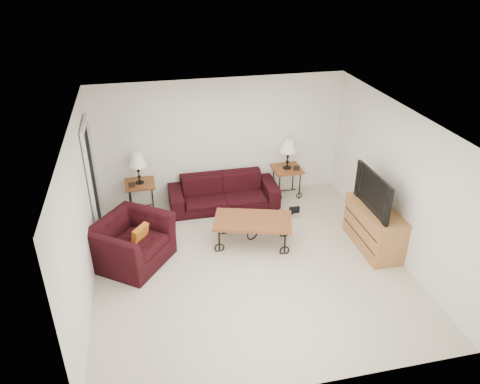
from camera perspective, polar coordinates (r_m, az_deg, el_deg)
name	(u,v)px	position (r m, az deg, el deg)	size (l,w,h in m)	color
ground	(249,264)	(7.80, 1.13, -8.88)	(5.00, 5.00, 0.00)	beige
wall_back	(221,140)	(9.34, -2.42, 6.43)	(5.00, 0.02, 2.50)	white
wall_front	(305,308)	(5.17, 7.98, -13.96)	(5.00, 0.02, 2.50)	white
wall_left	(81,217)	(7.03, -19.02, -2.90)	(0.02, 5.00, 2.50)	white
wall_right	(398,183)	(8.03, 18.84, 1.11)	(0.02, 5.00, 2.50)	white
ceiling	(251,121)	(6.61, 1.33, 8.73)	(5.00, 5.00, 0.00)	white
doorway	(92,181)	(8.59, -17.76, 1.34)	(0.08, 0.94, 2.04)	black
sofa	(224,192)	(9.29, -2.04, -0.02)	(2.17, 0.85, 0.63)	black
side_table_left	(141,197)	(9.34, -12.05, -0.57)	(0.56, 0.56, 0.61)	brown
side_table_right	(286,182)	(9.76, 5.73, 1.28)	(0.58, 0.58, 0.63)	brown
lamp_left	(138,169)	(9.07, -12.43, 2.84)	(0.35, 0.35, 0.61)	black
lamp_right	(288,154)	(9.50, 5.91, 4.68)	(0.36, 0.36, 0.63)	black
photo_frame_left	(132,185)	(9.05, -13.18, 0.88)	(0.12, 0.02, 0.10)	black
photo_frame_right	(296,168)	(9.52, 6.97, 2.95)	(0.13, 0.02, 0.10)	black
coffee_table	(253,232)	(8.16, 1.57, -4.90)	(1.34, 0.72, 0.50)	brown
armchair	(131,242)	(7.85, -13.24, -6.03)	(1.19, 1.04, 0.77)	black
throw_pillow	(140,236)	(7.73, -12.23, -5.30)	(0.35, 0.09, 0.35)	#AF5716
tv_stand	(374,228)	(8.34, 16.20, -4.24)	(0.54, 1.29, 0.77)	#B08041
television	(379,191)	(7.98, 16.75, 0.10)	(1.15, 0.15, 0.66)	black
backpack	(293,206)	(9.10, 6.50, -1.67)	(0.31, 0.24, 0.40)	black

